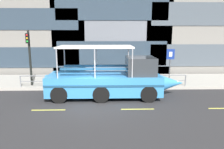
# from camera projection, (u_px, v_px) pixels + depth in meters

# --- Properties ---
(ground_plane) EXTENTS (120.00, 120.00, 0.00)m
(ground_plane) POSITION_uv_depth(u_px,v_px,m) (94.00, 104.00, 12.30)
(ground_plane) COLOR #2B2B2D
(sidewalk) EXTENTS (32.00, 4.80, 0.18)m
(sidewalk) POSITION_uv_depth(u_px,v_px,m) (98.00, 81.00, 17.77)
(sidewalk) COLOR #A8A59E
(sidewalk) RESTS_ON ground_plane
(curb_edge) EXTENTS (32.00, 0.18, 0.18)m
(curb_edge) POSITION_uv_depth(u_px,v_px,m) (97.00, 89.00, 15.33)
(curb_edge) COLOR #B2ADA3
(curb_edge) RESTS_ON ground_plane
(lane_centreline) EXTENTS (25.80, 0.12, 0.01)m
(lane_centreline) POSITION_uv_depth(u_px,v_px,m) (93.00, 110.00, 11.37)
(lane_centreline) COLOR #DBD64C
(lane_centreline) RESTS_ON ground_plane
(curb_guardrail) EXTENTS (12.28, 0.09, 0.84)m
(curb_guardrail) POSITION_uv_depth(u_px,v_px,m) (104.00, 79.00, 15.55)
(curb_guardrail) COLOR gray
(curb_guardrail) RESTS_ON sidewalk
(traffic_light_pole) EXTENTS (0.24, 0.46, 4.05)m
(traffic_light_pole) POSITION_uv_depth(u_px,v_px,m) (29.00, 53.00, 15.44)
(traffic_light_pole) COLOR black
(traffic_light_pole) RESTS_ON sidewalk
(parking_sign) EXTENTS (0.60, 0.12, 2.70)m
(parking_sign) POSITION_uv_depth(u_px,v_px,m) (170.00, 61.00, 15.89)
(parking_sign) COLOR #4C4F54
(parking_sign) RESTS_ON sidewalk
(duck_tour_boat) EXTENTS (8.80, 2.63, 3.27)m
(duck_tour_boat) POSITION_uv_depth(u_px,v_px,m) (112.00, 80.00, 13.50)
(duck_tour_boat) COLOR #388CD1
(duck_tour_boat) RESTS_ON ground_plane
(pedestrian_near_bow) EXTENTS (0.30, 0.48, 1.77)m
(pedestrian_near_bow) POSITION_uv_depth(u_px,v_px,m) (144.00, 70.00, 16.38)
(pedestrian_near_bow) COLOR #1E2338
(pedestrian_near_bow) RESTS_ON sidewalk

